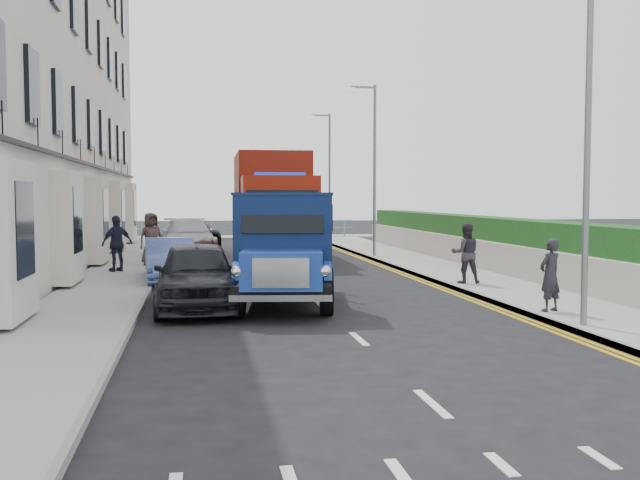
# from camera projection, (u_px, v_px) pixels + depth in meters

# --- Properties ---
(ground) EXTENTS (120.00, 120.00, 0.00)m
(ground) POSITION_uv_depth(u_px,v_px,m) (337.00, 320.00, 14.54)
(ground) COLOR black
(ground) RESTS_ON ground
(pavement_west) EXTENTS (2.40, 38.00, 0.12)m
(pavement_west) POSITION_uv_depth(u_px,v_px,m) (121.00, 274.00, 22.51)
(pavement_west) COLOR gray
(pavement_west) RESTS_ON ground
(pavement_east) EXTENTS (2.60, 38.00, 0.12)m
(pavement_east) POSITION_uv_depth(u_px,v_px,m) (438.00, 269.00, 24.29)
(pavement_east) COLOR gray
(pavement_east) RESTS_ON ground
(promenade) EXTENTS (30.00, 2.50, 0.12)m
(promenade) POSITION_uv_depth(u_px,v_px,m) (245.00, 237.00, 43.07)
(promenade) COLOR gray
(promenade) RESTS_ON ground
(sea_plane) EXTENTS (120.00, 120.00, 0.00)m
(sea_plane) POSITION_uv_depth(u_px,v_px,m) (225.00, 221.00, 73.57)
(sea_plane) COLOR #4F5C6C
(sea_plane) RESTS_ON ground
(terrace_west) EXTENTS (6.31, 30.20, 14.25)m
(terrace_west) POSITION_uv_depth(u_px,v_px,m) (5.00, 66.00, 25.29)
(terrace_west) COLOR beige
(terrace_west) RESTS_ON ground
(garden_east) EXTENTS (1.45, 28.00, 1.75)m
(garden_east) POSITION_uv_depth(u_px,v_px,m) (492.00, 244.00, 24.56)
(garden_east) COLOR #B2AD9E
(garden_east) RESTS_ON ground
(seafront_railing) EXTENTS (13.00, 0.08, 1.11)m
(seafront_railing) POSITION_uv_depth(u_px,v_px,m) (245.00, 229.00, 42.25)
(seafront_railing) COLOR #59B2A5
(seafront_railing) RESTS_ON ground
(lamp_near) EXTENTS (1.23, 0.18, 7.00)m
(lamp_near) POSITION_uv_depth(u_px,v_px,m) (582.00, 116.00, 13.04)
(lamp_near) COLOR slate
(lamp_near) RESTS_ON ground
(lamp_mid) EXTENTS (1.23, 0.18, 7.00)m
(lamp_mid) POSITION_uv_depth(u_px,v_px,m) (372.00, 160.00, 28.78)
(lamp_mid) COLOR slate
(lamp_mid) RESTS_ON ground
(lamp_far) EXTENTS (1.23, 0.18, 7.00)m
(lamp_far) POSITION_uv_depth(u_px,v_px,m) (327.00, 169.00, 38.62)
(lamp_far) COLOR slate
(lamp_far) RESTS_ON ground
(bedford_lorry) EXTENTS (2.84, 5.62, 2.56)m
(bedford_lorry) POSITION_uv_depth(u_px,v_px,m) (283.00, 257.00, 15.90)
(bedford_lorry) COLOR black
(bedford_lorry) RESTS_ON ground
(red_lorry) EXTENTS (2.91, 8.19, 4.26)m
(red_lorry) POSITION_uv_depth(u_px,v_px,m) (272.00, 203.00, 28.74)
(red_lorry) COLOR black
(red_lorry) RESTS_ON ground
(parked_car_front) EXTENTS (1.87, 4.52, 1.53)m
(parked_car_front) POSITION_uv_depth(u_px,v_px,m) (197.00, 275.00, 15.86)
(parked_car_front) COLOR black
(parked_car_front) RESTS_ON ground
(parked_car_mid) EXTENTS (1.70, 4.04, 1.30)m
(parked_car_mid) POSITION_uv_depth(u_px,v_px,m) (170.00, 260.00, 20.87)
(parked_car_mid) COLOR #566EBA
(parked_car_mid) RESTS_ON ground
(parked_car_rear) EXTENTS (2.57, 5.57, 1.58)m
(parked_car_rear) POSITION_uv_depth(u_px,v_px,m) (188.00, 237.00, 30.51)
(parked_car_rear) COLOR #B0B0B5
(parked_car_rear) RESTS_ON ground
(seafront_car_left) EXTENTS (2.56, 4.83, 1.29)m
(seafront_car_left) POSITION_uv_depth(u_px,v_px,m) (194.00, 235.00, 34.33)
(seafront_car_left) COLOR black
(seafront_car_left) RESTS_ON ground
(seafront_car_right) EXTENTS (2.36, 4.92, 1.62)m
(seafront_car_right) POSITION_uv_depth(u_px,v_px,m) (307.00, 226.00, 41.49)
(seafront_car_right) COLOR #BABBC0
(seafront_car_right) RESTS_ON ground
(pedestrian_east_near) EXTENTS (0.66, 0.57, 1.53)m
(pedestrian_east_near) POSITION_uv_depth(u_px,v_px,m) (550.00, 275.00, 14.82)
(pedestrian_east_near) COLOR #222328
(pedestrian_east_near) RESTS_ON pavement_east
(pedestrian_east_far) EXTENTS (0.90, 0.75, 1.66)m
(pedestrian_east_far) POSITION_uv_depth(u_px,v_px,m) (466.00, 253.00, 19.70)
(pedestrian_east_far) COLOR #322D37
(pedestrian_east_far) RESTS_ON pavement_east
(pedestrian_west_near) EXTENTS (1.11, 0.97, 1.79)m
(pedestrian_west_near) POSITION_uv_depth(u_px,v_px,m) (117.00, 244.00, 22.77)
(pedestrian_west_near) COLOR #1B1C31
(pedestrian_west_near) RESTS_ON pavement_west
(pedestrian_west_far) EXTENTS (1.07, 0.94, 1.84)m
(pedestrian_west_far) POSITION_uv_depth(u_px,v_px,m) (151.00, 239.00, 24.92)
(pedestrian_west_far) COLOR #402F2E
(pedestrian_west_far) RESTS_ON pavement_west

